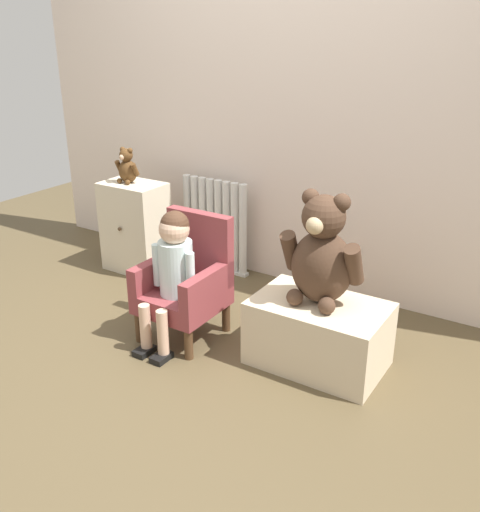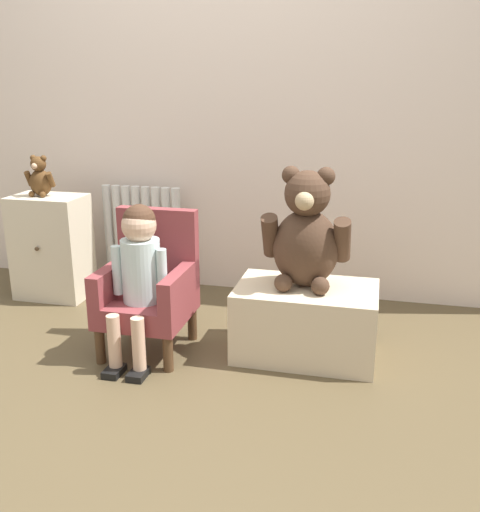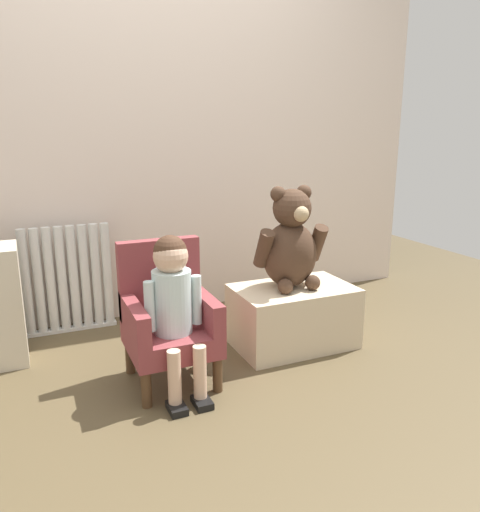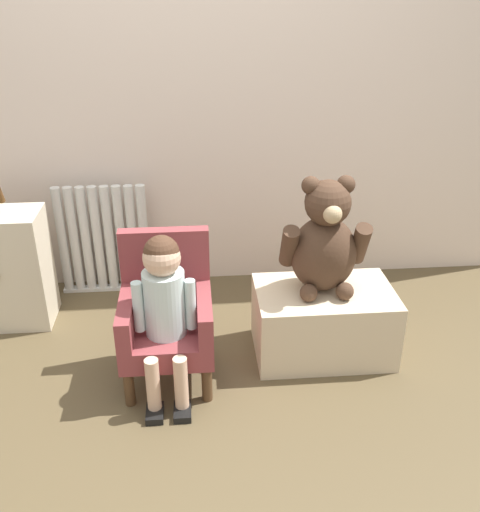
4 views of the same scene
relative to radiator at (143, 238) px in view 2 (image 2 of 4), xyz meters
name	(u,v)px [view 2 (image 2 of 4)]	position (x,y,z in m)	size (l,w,h in m)	color
ground_plane	(140,391)	(0.46, -1.16, -0.30)	(6.00, 6.00, 0.00)	brown
back_wall	(222,80)	(0.46, 0.13, 0.90)	(3.80, 0.05, 2.40)	beige
radiator	(143,238)	(0.00, 0.00, 0.00)	(0.50, 0.05, 0.61)	silver
small_dresser	(52,247)	(-0.44, -0.28, -0.01)	(0.40, 0.29, 0.59)	beige
child_armchair	(150,287)	(0.36, -0.77, -0.01)	(0.38, 0.39, 0.64)	brown
child_figure	(139,262)	(0.36, -0.88, 0.14)	(0.25, 0.35, 0.70)	silver
low_bench	(306,321)	(1.07, -0.68, -0.14)	(0.62, 0.40, 0.32)	beige
large_teddy_bear	(306,235)	(1.05, -0.66, 0.25)	(0.38, 0.27, 0.53)	#473022
small_teddy_bear	(40,178)	(-0.47, -0.28, 0.38)	(0.16, 0.11, 0.22)	#503319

